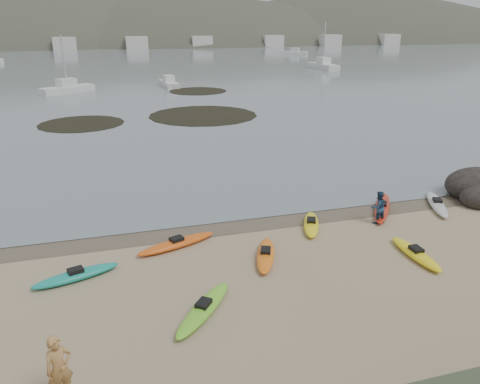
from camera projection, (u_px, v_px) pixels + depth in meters
name	position (u px, v px, depth m)	size (l,w,h in m)	color
ground	(240.00, 221.00, 22.78)	(600.00, 600.00, 0.00)	tan
wet_sand	(242.00, 223.00, 22.51)	(60.00, 60.00, 0.00)	brown
water	(106.00, 35.00, 292.92)	(1200.00, 1200.00, 0.00)	slate
kayaks	(275.00, 248.00, 19.69)	(22.88, 9.89, 0.34)	#B52712
person_west	(59.00, 369.00, 11.79)	(0.69, 0.45, 1.88)	tan
person_east	(378.00, 207.00, 22.29)	(0.78, 0.61, 1.61)	navy
kelp_mats	(175.00, 110.00, 50.78)	(22.60, 26.49, 0.04)	black
moored_boats	(172.00, 66.00, 93.37)	(84.82, 64.79, 1.22)	silver
far_hills	(204.00, 78.00, 213.31)	(550.00, 135.00, 80.00)	#384235
far_town	(134.00, 43.00, 154.23)	(199.00, 5.00, 4.00)	beige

